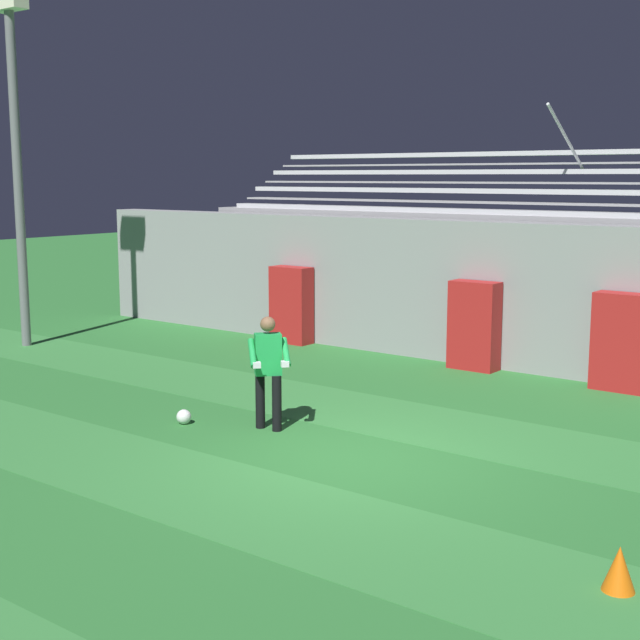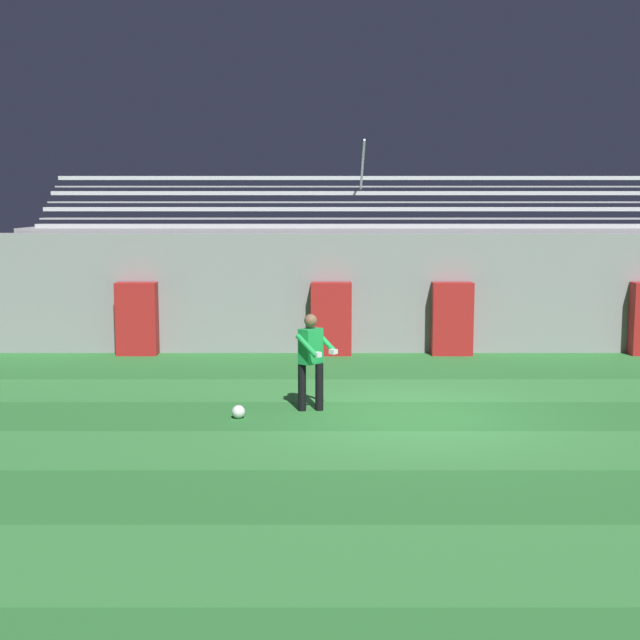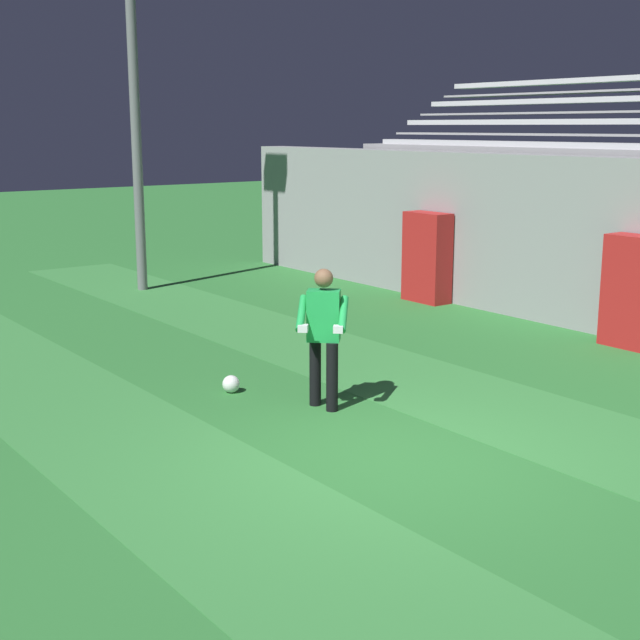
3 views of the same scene
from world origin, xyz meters
TOP-DOWN VIEW (x-y plane):
  - ground_plane at (0.00, 0.00)m, footprint 80.00×80.00m
  - turf_stripe_mid at (0.00, -1.97)m, footprint 28.00×2.02m
  - turf_stripe_far at (0.00, 2.07)m, footprint 28.00×2.02m
  - padding_pillar_gate_left at (-1.40, 5.95)m, footprint 0.94×0.44m
  - padding_pillar_far_left at (-5.91, 5.95)m, footprint 0.94×0.44m
  - floodlight_pole at (-10.30, 2.17)m, footprint 0.90×0.36m
  - goalkeeper at (-1.81, 0.43)m, footprint 0.74×0.74m
  - soccer_ball at (-3.01, -0.12)m, footprint 0.22×0.22m

SIDE VIEW (x-z plane):
  - ground_plane at x=0.00m, z-range 0.00..0.00m
  - turf_stripe_mid at x=0.00m, z-range 0.00..0.01m
  - turf_stripe_far at x=0.00m, z-range 0.00..0.01m
  - soccer_ball at x=-3.01m, z-range 0.00..0.22m
  - padding_pillar_gate_left at x=-1.40m, z-range 0.00..1.69m
  - padding_pillar_far_left at x=-5.91m, z-range 0.00..1.69m
  - goalkeeper at x=-1.81m, z-range 0.12..1.79m
  - floodlight_pole at x=-10.30m, z-range 1.04..8.51m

